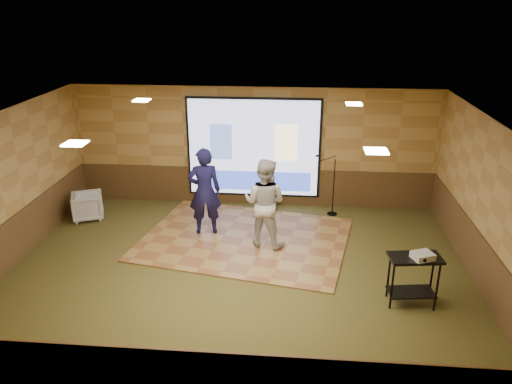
# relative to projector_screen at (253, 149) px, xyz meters

# --- Properties ---
(ground) EXTENTS (9.00, 9.00, 0.00)m
(ground) POSITION_rel_projector_screen_xyz_m (0.00, -3.44, -1.47)
(ground) COLOR #2D3618
(ground) RESTS_ON ground
(room_shell) EXTENTS (9.04, 7.04, 3.02)m
(room_shell) POSITION_rel_projector_screen_xyz_m (0.00, -3.44, 0.62)
(room_shell) COLOR #B28E4A
(room_shell) RESTS_ON ground
(wainscot_back) EXTENTS (9.00, 0.04, 0.95)m
(wainscot_back) POSITION_rel_projector_screen_xyz_m (0.00, 0.04, -1.00)
(wainscot_back) COLOR #493818
(wainscot_back) RESTS_ON ground
(wainscot_front) EXTENTS (9.00, 0.04, 0.95)m
(wainscot_front) POSITION_rel_projector_screen_xyz_m (0.00, -6.92, -1.00)
(wainscot_front) COLOR #493818
(wainscot_front) RESTS_ON ground
(wainscot_left) EXTENTS (0.04, 7.00, 0.95)m
(wainscot_left) POSITION_rel_projector_screen_xyz_m (-4.48, -3.44, -1.00)
(wainscot_left) COLOR #493818
(wainscot_left) RESTS_ON ground
(wainscot_right) EXTENTS (0.04, 7.00, 0.95)m
(wainscot_right) POSITION_rel_projector_screen_xyz_m (4.48, -3.44, -1.00)
(wainscot_right) COLOR #493818
(wainscot_right) RESTS_ON ground
(projector_screen) EXTENTS (3.32, 0.06, 2.52)m
(projector_screen) POSITION_rel_projector_screen_xyz_m (0.00, 0.00, 0.00)
(projector_screen) COLOR black
(projector_screen) RESTS_ON room_shell
(downlight_nw) EXTENTS (0.32, 0.32, 0.02)m
(downlight_nw) POSITION_rel_projector_screen_xyz_m (-2.20, -1.64, 1.50)
(downlight_nw) COLOR beige
(downlight_nw) RESTS_ON room_shell
(downlight_ne) EXTENTS (0.32, 0.32, 0.02)m
(downlight_ne) POSITION_rel_projector_screen_xyz_m (2.20, -1.64, 1.50)
(downlight_ne) COLOR beige
(downlight_ne) RESTS_ON room_shell
(downlight_sw) EXTENTS (0.32, 0.32, 0.02)m
(downlight_sw) POSITION_rel_projector_screen_xyz_m (-2.20, -4.94, 1.50)
(downlight_sw) COLOR beige
(downlight_sw) RESTS_ON room_shell
(downlight_se) EXTENTS (0.32, 0.32, 0.02)m
(downlight_se) POSITION_rel_projector_screen_xyz_m (2.20, -4.94, 1.50)
(downlight_se) COLOR beige
(downlight_se) RESTS_ON room_shell
(dance_floor) EXTENTS (4.91, 4.09, 0.03)m
(dance_floor) POSITION_rel_projector_screen_xyz_m (-0.01, -2.02, -1.46)
(dance_floor) COLOR olive
(dance_floor) RESTS_ON ground
(player_left) EXTENTS (0.81, 0.63, 1.98)m
(player_left) POSITION_rel_projector_screen_xyz_m (-0.92, -1.78, -0.46)
(player_left) COLOR #16133E
(player_left) RESTS_ON dance_floor
(player_right) EXTENTS (1.11, 0.97, 1.92)m
(player_right) POSITION_rel_projector_screen_xyz_m (0.44, -2.25, -0.49)
(player_right) COLOR beige
(player_right) RESTS_ON dance_floor
(av_table) EXTENTS (0.88, 0.46, 0.92)m
(av_table) POSITION_rel_projector_screen_xyz_m (3.13, -4.21, -0.84)
(av_table) COLOR black
(av_table) RESTS_ON ground
(projector) EXTENTS (0.41, 0.38, 0.11)m
(projector) POSITION_rel_projector_screen_xyz_m (3.22, -4.28, -0.50)
(projector) COLOR silver
(projector) RESTS_ON av_table
(mic_stand) EXTENTS (0.60, 0.25, 1.53)m
(mic_stand) POSITION_rel_projector_screen_xyz_m (1.93, -0.47, -0.98)
(mic_stand) COLOR black
(mic_stand) RESTS_ON ground
(banquet_chair) EXTENTS (0.90, 0.89, 0.64)m
(banquet_chair) POSITION_rel_projector_screen_xyz_m (-3.88, -1.23, -1.16)
(banquet_chair) COLOR gray
(banquet_chair) RESTS_ON ground
(duffel_bag) EXTENTS (0.41, 0.28, 0.25)m
(duffel_bag) POSITION_rel_projector_screen_xyz_m (0.40, -0.24, -1.35)
(duffel_bag) COLOR black
(duffel_bag) RESTS_ON ground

